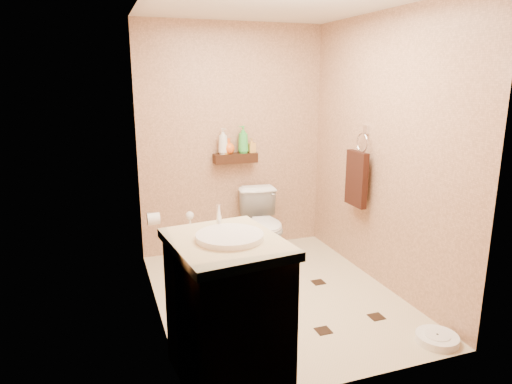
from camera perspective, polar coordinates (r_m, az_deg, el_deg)
name	(u,v)px	position (r m, az deg, el deg)	size (l,w,h in m)	color
ground	(275,295)	(4.09, 2.45, -12.69)	(2.50, 2.50, 0.00)	beige
wall_back	(233,140)	(4.88, -2.88, 6.49)	(2.00, 0.04, 2.40)	tan
wall_front	(360,196)	(2.62, 12.90, -0.46)	(2.00, 0.04, 2.40)	tan
wall_left	(152,167)	(3.47, -12.90, 3.06)	(0.04, 2.50, 2.40)	tan
wall_right	(382,153)	(4.18, 15.50, 4.74)	(0.04, 2.50, 2.40)	tan
ceiling	(279,1)	(3.70, 2.87, 22.75)	(2.00, 2.50, 0.02)	silver
wall_shelf	(235,158)	(4.83, -2.58, 4.26)	(0.46, 0.14, 0.10)	#36190E
floor_accents	(283,297)	(4.06, 3.44, -12.91)	(1.30, 1.31, 0.01)	black
toilet	(264,226)	(4.74, 0.98, -4.21)	(0.40, 0.70, 0.71)	white
vanity	(227,309)	(2.87, -3.60, -14.34)	(0.71, 0.83, 1.07)	brown
bathroom_scale	(437,338)	(3.67, 21.69, -16.63)	(0.40, 0.40, 0.06)	white
toilet_brush	(191,243)	(4.80, -8.16, -6.31)	(0.12, 0.12, 0.52)	#1B6D6D
towel_ring	(357,176)	(4.39, 12.50, 1.94)	(0.12, 0.30, 0.76)	silver
toilet_paper	(153,219)	(4.25, -12.70, -3.28)	(0.12, 0.11, 0.12)	white
bottle_a	(223,141)	(4.77, -4.14, 6.35)	(0.10, 0.10, 0.27)	silver
bottle_b	(226,146)	(4.78, -3.76, 5.72)	(0.07, 0.07, 0.16)	gold
bottle_c	(229,146)	(4.79, -3.44, 5.75)	(0.13, 0.13, 0.16)	orange
bottle_d	(243,139)	(4.83, -1.61, 6.59)	(0.11, 0.11, 0.29)	green
bottle_e	(252,145)	(4.86, -0.55, 5.85)	(0.07, 0.07, 0.15)	gold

